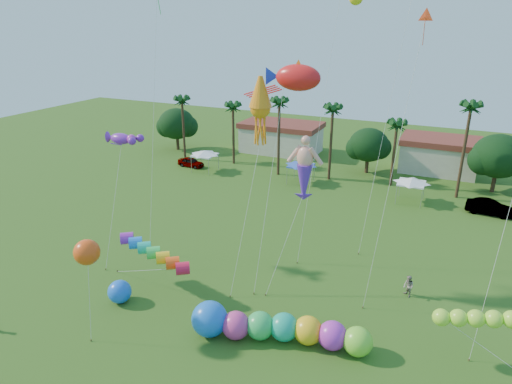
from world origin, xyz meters
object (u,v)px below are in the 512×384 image
at_px(car_a, 191,162).
at_px(spectator_b, 408,286).
at_px(car_b, 490,208).
at_px(blue_ball, 120,292).
at_px(caterpillar_inflatable, 273,328).

relative_size(car_a, spectator_b, 2.26).
distance_m(car_b, blue_ball, 39.97).
distance_m(spectator_b, caterpillar_inflatable, 11.95).
distance_m(caterpillar_inflatable, blue_ball, 12.40).
relative_size(car_a, car_b, 0.81).
distance_m(car_a, spectator_b, 39.67).
relative_size(spectator_b, blue_ball, 0.99).
bearing_deg(car_b, car_a, 93.31).
bearing_deg(caterpillar_inflatable, blue_ball, 169.33).
relative_size(car_a, blue_ball, 2.24).
xyz_separation_m(car_b, spectator_b, (-6.02, -20.39, 0.07)).
height_order(car_a, caterpillar_inflatable, caterpillar_inflatable).
relative_size(car_b, spectator_b, 2.78).
relative_size(car_b, caterpillar_inflatable, 0.41).
distance_m(car_b, spectator_b, 21.26).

